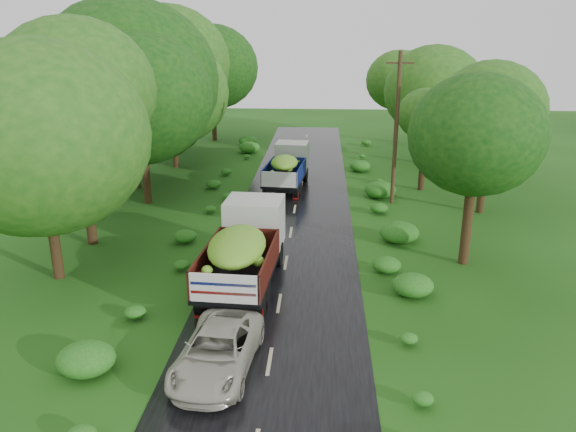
# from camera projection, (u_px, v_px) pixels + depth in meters

# --- Properties ---
(ground) EXTENTS (120.00, 120.00, 0.00)m
(ground) POSITION_uv_depth(u_px,v_px,m) (270.00, 362.00, 17.90)
(ground) COLOR #19430E
(ground) RESTS_ON ground
(road) EXTENTS (6.50, 80.00, 0.02)m
(road) POSITION_uv_depth(u_px,v_px,m) (281.00, 292.00, 22.63)
(road) COLOR black
(road) RESTS_ON ground
(road_lines) EXTENTS (0.12, 69.60, 0.00)m
(road_lines) POSITION_uv_depth(u_px,v_px,m) (283.00, 281.00, 23.57)
(road_lines) COLOR #BFB78C
(road_lines) RESTS_ON road
(truck_near) EXTENTS (2.96, 7.30, 3.01)m
(truck_near) POSITION_uv_depth(u_px,v_px,m) (245.00, 245.00, 22.95)
(truck_near) COLOR black
(truck_near) RESTS_ON ground
(truck_far) EXTENTS (2.85, 6.54, 2.67)m
(truck_far) POSITION_uv_depth(u_px,v_px,m) (288.00, 165.00, 37.22)
(truck_far) COLOR black
(truck_far) RESTS_ON ground
(car) EXTENTS (2.58, 4.90, 1.31)m
(car) POSITION_uv_depth(u_px,v_px,m) (217.00, 351.00, 17.25)
(car) COLOR #B7B5A2
(car) RESTS_ON road
(utility_pole) EXTENTS (1.57, 0.27, 8.94)m
(utility_pole) POSITION_uv_depth(u_px,v_px,m) (396.00, 128.00, 32.82)
(utility_pole) COLOR #382616
(utility_pole) RESTS_ON ground
(trees_left) EXTENTS (6.91, 35.50, 9.49)m
(trees_left) POSITION_uv_depth(u_px,v_px,m) (149.00, 84.00, 36.93)
(trees_left) COLOR black
(trees_left) RESTS_ON ground
(trees_right) EXTENTS (6.12, 32.11, 7.47)m
(trees_right) POSITION_uv_depth(u_px,v_px,m) (438.00, 100.00, 37.42)
(trees_right) COLOR black
(trees_right) RESTS_ON ground
(shrubs) EXTENTS (11.90, 44.00, 0.70)m
(shrubs) POSITION_uv_depth(u_px,v_px,m) (293.00, 214.00, 31.04)
(shrubs) COLOR #165F18
(shrubs) RESTS_ON ground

